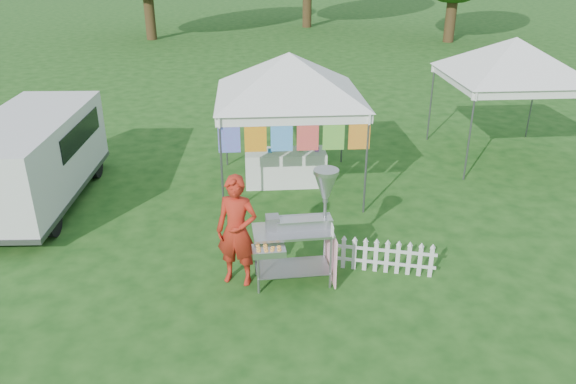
{
  "coord_description": "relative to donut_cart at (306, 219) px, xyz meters",
  "views": [
    {
      "loc": [
        -0.89,
        -8.07,
        5.14
      ],
      "look_at": [
        -0.23,
        0.78,
        1.1
      ],
      "focal_mm": 35.0,
      "sensor_mm": 36.0,
      "label": 1
    }
  ],
  "objects": [
    {
      "name": "canopy_main",
      "position": [
        0.03,
        3.82,
        1.85
      ],
      "size": [
        4.24,
        4.24,
        3.45
      ],
      "color": "#59595E",
      "rests_on": "ground"
    },
    {
      "name": "canopy_right",
      "position": [
        5.53,
        5.33,
        1.86
      ],
      "size": [
        4.24,
        4.24,
        3.45
      ],
      "color": "#59595E",
      "rests_on": "ground"
    },
    {
      "name": "display_table",
      "position": [
        -0.03,
        3.99,
        -0.74
      ],
      "size": [
        1.8,
        0.7,
        0.79
      ],
      "primitive_type": "cube",
      "color": "white",
      "rests_on": "ground"
    },
    {
      "name": "picket_fence",
      "position": [
        1.29,
        0.17,
        -0.84
      ],
      "size": [
        1.74,
        0.5,
        0.56
      ],
      "rotation": [
        0.0,
        0.0,
        -0.27
      ],
      "color": "silver",
      "rests_on": "ground"
    },
    {
      "name": "donut_cart",
      "position": [
        0.0,
        0.0,
        0.0
      ],
      "size": [
        1.38,
        1.01,
        1.92
      ],
      "rotation": [
        0.0,
        0.0,
        0.06
      ],
      "color": "gray",
      "rests_on": "ground"
    },
    {
      "name": "cargo_van",
      "position": [
        -5.28,
        3.44,
        -0.13
      ],
      "size": [
        2.01,
        4.56,
        1.86
      ],
      "rotation": [
        0.0,
        0.0,
        -0.05
      ],
      "color": "silver",
      "rests_on": "ground"
    },
    {
      "name": "vendor",
      "position": [
        -1.08,
        0.08,
        -0.21
      ],
      "size": [
        0.78,
        0.64,
        1.85
      ],
      "primitive_type": "imported",
      "rotation": [
        0.0,
        0.0,
        -0.33
      ],
      "color": "#A52214",
      "rests_on": "ground"
    },
    {
      "name": "ground",
      "position": [
        0.03,
        0.33,
        -1.13
      ],
      "size": [
        120.0,
        120.0,
        0.0
      ],
      "primitive_type": "plane",
      "color": "#164112",
      "rests_on": "ground"
    }
  ]
}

